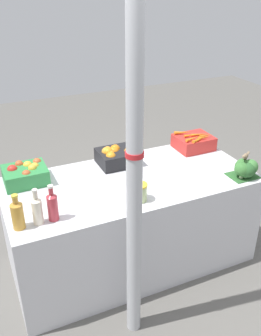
% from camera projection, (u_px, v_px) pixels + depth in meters
% --- Properties ---
extents(ground_plane, '(10.00, 10.00, 0.00)m').
position_uv_depth(ground_plane, '(130.00, 258.00, 3.29)').
color(ground_plane, '#605E59').
extents(market_table, '(1.95, 0.91, 0.79)m').
position_uv_depth(market_table, '(130.00, 221.00, 3.10)').
color(market_table, silver).
rests_on(market_table, ground_plane).
extents(support_pole, '(0.11, 0.11, 2.63)m').
position_uv_depth(support_pole, '(134.00, 159.00, 2.05)').
color(support_pole, '#B7BABF').
rests_on(support_pole, ground_plane).
extents(apple_crate, '(0.32, 0.27, 0.15)m').
position_uv_depth(apple_crate, '(26.00, 174.00, 2.85)').
color(apple_crate, '#2D8442').
rests_on(apple_crate, market_table).
extents(orange_crate, '(0.32, 0.27, 0.16)m').
position_uv_depth(orange_crate, '(116.00, 156.00, 3.12)').
color(orange_crate, black).
rests_on(orange_crate, market_table).
extents(carrot_crate, '(0.32, 0.28, 0.15)m').
position_uv_depth(carrot_crate, '(194.00, 142.00, 3.40)').
color(carrot_crate, red).
rests_on(carrot_crate, market_table).
extents(broccoli_pile, '(0.22, 0.20, 0.16)m').
position_uv_depth(broccoli_pile, '(245.00, 169.00, 2.91)').
color(broccoli_pile, '#2D602D').
rests_on(broccoli_pile, market_table).
extents(juice_bottle_amber, '(0.08, 0.08, 0.24)m').
position_uv_depth(juice_bottle_amber, '(17.00, 214.00, 2.32)').
color(juice_bottle_amber, gold).
rests_on(juice_bottle_amber, market_table).
extents(juice_bottle_cloudy, '(0.07, 0.07, 0.25)m').
position_uv_depth(juice_bottle_cloudy, '(37.00, 210.00, 2.36)').
color(juice_bottle_cloudy, beige).
rests_on(juice_bottle_cloudy, market_table).
extents(juice_bottle_ruby, '(0.07, 0.07, 0.26)m').
position_uv_depth(juice_bottle_ruby, '(53.00, 206.00, 2.40)').
color(juice_bottle_ruby, '#B2333D').
rests_on(juice_bottle_ruby, market_table).
extents(pickle_jar, '(0.12, 0.12, 0.13)m').
position_uv_depth(pickle_jar, '(139.00, 192.00, 2.62)').
color(pickle_jar, '#B2C684').
rests_on(pickle_jar, market_table).
extents(sparrow_bird, '(0.12, 0.08, 0.05)m').
position_uv_depth(sparrow_bird, '(245.00, 156.00, 2.87)').
color(sparrow_bird, '#4C3D2D').
rests_on(sparrow_bird, broccoli_pile).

